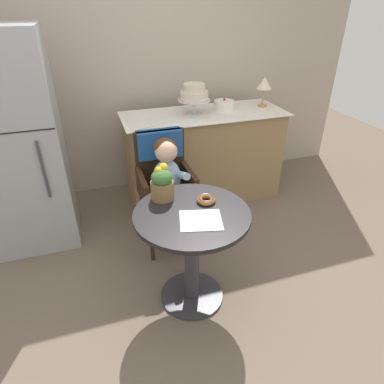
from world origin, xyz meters
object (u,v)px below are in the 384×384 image
object	(u,v)px
wicker_chair	(163,172)
seated_child	(168,176)
refrigerator	(19,146)
tiered_cake_stand	(194,94)
round_layer_cake	(224,105)
cafe_table	(192,240)
table_lamp	(264,84)
flower_vase	(162,183)
donut_front	(206,199)

from	to	relation	value
wicker_chair	seated_child	size ratio (longest dim) A/B	1.31
seated_child	refrigerator	xyz separation A→B (m)	(-1.05, 0.52, 0.17)
refrigerator	tiered_cake_stand	bearing A→B (deg)	7.61
wicker_chair	tiered_cake_stand	size ratio (longest dim) A/B	3.18
seated_child	tiered_cake_stand	size ratio (longest dim) A/B	2.42
round_layer_cake	cafe_table	bearing A→B (deg)	-119.72
seated_child	round_layer_cake	world-z (taller)	round_layer_cake
cafe_table	seated_child	world-z (taller)	seated_child
round_layer_cake	refrigerator	xyz separation A→B (m)	(-1.82, -0.25, -0.10)
tiered_cake_stand	table_lamp	bearing A→B (deg)	2.89
seated_child	refrigerator	world-z (taller)	refrigerator
seated_child	refrigerator	size ratio (longest dim) A/B	0.43
table_lamp	flower_vase	bearing A→B (deg)	-139.48
cafe_table	round_layer_cake	size ratio (longest dim) A/B	3.68
cafe_table	wicker_chair	xyz separation A→B (m)	(-0.00, 0.74, 0.13)
seated_child	round_layer_cake	size ratio (longest dim) A/B	3.72
table_lamp	refrigerator	world-z (taller)	refrigerator
flower_vase	round_layer_cake	size ratio (longest dim) A/B	1.15
tiered_cake_stand	round_layer_cake	size ratio (longest dim) A/B	1.53
flower_vase	refrigerator	distance (m)	1.28
cafe_table	flower_vase	bearing A→B (deg)	120.12
donut_front	tiered_cake_stand	world-z (taller)	tiered_cake_stand
tiered_cake_stand	wicker_chair	bearing A→B (deg)	-128.75
cafe_table	wicker_chair	size ratio (longest dim) A/B	0.75
table_lamp	refrigerator	bearing A→B (deg)	-173.93
wicker_chair	refrigerator	xyz separation A→B (m)	(-1.05, 0.36, 0.21)
wicker_chair	donut_front	xyz separation A→B (m)	(0.12, -0.66, 0.10)
cafe_table	seated_child	size ratio (longest dim) A/B	0.99
cafe_table	donut_front	world-z (taller)	donut_front
cafe_table	wicker_chair	world-z (taller)	wicker_chair
cafe_table	tiered_cake_stand	distance (m)	1.49
seated_child	refrigerator	bearing A→B (deg)	153.83
flower_vase	refrigerator	size ratio (longest dim) A/B	0.13
seated_child	table_lamp	xyz separation A→B (m)	(1.18, 0.75, 0.44)
cafe_table	refrigerator	world-z (taller)	refrigerator
donut_front	round_layer_cake	distance (m)	1.43
seated_child	refrigerator	distance (m)	1.18
seated_child	flower_vase	distance (m)	0.41
refrigerator	cafe_table	bearing A→B (deg)	-46.33
donut_front	flower_vase	distance (m)	0.30
flower_vase	tiered_cake_stand	xyz separation A→B (m)	(0.58, 1.08, 0.26)
cafe_table	tiered_cake_stand	bearing A→B (deg)	70.98
refrigerator	table_lamp	bearing A→B (deg)	6.07
cafe_table	round_layer_cake	bearing A→B (deg)	60.28
cafe_table	table_lamp	bearing A→B (deg)	48.54
donut_front	tiered_cake_stand	xyz separation A→B (m)	(0.33, 1.22, 0.35)
round_layer_cake	table_lamp	size ratio (longest dim) A/B	0.69
seated_child	round_layer_cake	xyz separation A→B (m)	(0.77, 0.76, 0.27)
wicker_chair	tiered_cake_stand	bearing A→B (deg)	47.56
seated_child	tiered_cake_stand	distance (m)	0.94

